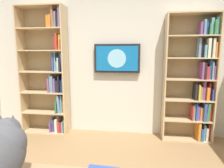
% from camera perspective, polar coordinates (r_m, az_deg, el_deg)
% --- Properties ---
extents(wall_back, '(4.52, 0.06, 2.70)m').
position_cam_1_polar(wall_back, '(3.36, 0.72, 8.21)').
color(wall_back, beige).
rests_on(wall_back, ground).
extents(bookshelf_left, '(0.77, 0.28, 2.00)m').
position_cam_1_polar(bookshelf_left, '(3.32, 23.34, 1.19)').
color(bookshelf_left, tan).
rests_on(bookshelf_left, ground).
extents(bookshelf_right, '(0.81, 0.28, 2.17)m').
position_cam_1_polar(bookshelf_right, '(3.53, -17.85, 3.22)').
color(bookshelf_right, tan).
rests_on(bookshelf_right, ground).
extents(wall_mounted_tv, '(0.77, 0.07, 0.48)m').
position_cam_1_polar(wall_mounted_tv, '(3.27, 1.49, 7.52)').
color(wall_mounted_tv, black).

